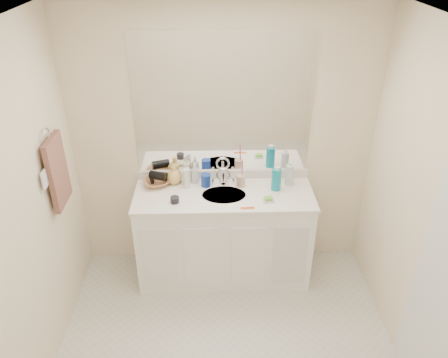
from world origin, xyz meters
The scene contains 28 objects.
ceiling centered at (0.00, 0.00, 2.40)m, with size 2.60×2.60×0.02m, color white.
wall_back centered at (0.00, 1.30, 1.20)m, with size 2.60×0.02×2.40m, color #FBE8C4.
wall_left centered at (-1.30, 0.00, 1.20)m, with size 0.02×2.60×2.40m, color #FBE8C4.
wall_right centered at (1.30, 0.00, 1.20)m, with size 0.02×2.60×2.40m, color #FBE8C4.
vanity_cabinet centered at (0.00, 1.02, 0.42)m, with size 1.50×0.55×0.85m, color white.
countertop centered at (0.00, 1.02, 0.86)m, with size 1.52×0.57×0.03m, color white.
backsplash centered at (0.00, 1.29, 0.92)m, with size 1.52×0.03×0.08m, color silver.
sink_basin centered at (0.00, 1.00, 0.87)m, with size 0.37×0.37×0.02m, color #B3AC9D.
faucet centered at (0.00, 1.18, 0.94)m, with size 0.02×0.02×0.11m, color silver.
mirror centered at (0.00, 1.29, 1.56)m, with size 1.48×0.01×1.20m, color white.
blue_mug centered at (-0.15, 1.15, 0.94)m, with size 0.08×0.08×0.11m, color navy.
tan_cup centered at (0.15, 1.15, 0.93)m, with size 0.08×0.08×0.11m, color #CEAC91.
toothbrush centered at (0.16, 1.15, 1.03)m, with size 0.01×0.01×0.21m, color #F74198.
mouthwash_bottle centered at (0.45, 1.08, 0.98)m, with size 0.08×0.08×0.19m, color #0D859D.
clear_pump_bottle centered at (0.57, 1.16, 0.97)m, with size 0.07×0.07×0.18m, color silver.
soap_dish centered at (0.36, 0.90, 0.89)m, with size 0.09×0.07×0.01m, color silver.
green_soap centered at (0.36, 0.90, 0.90)m, with size 0.06×0.05×0.02m, color #75CC31.
orange_comb centered at (0.18, 0.80, 0.88)m, with size 0.11×0.02×0.00m, color #E14F17.
dark_jar centered at (-0.40, 0.90, 0.91)m, with size 0.07×0.07×0.05m, color black.
extra_white_bottle centered at (-0.32, 1.14, 0.97)m, with size 0.05×0.05×0.17m, color white.
soap_bottle_white centered at (-0.25, 1.22, 0.97)m, with size 0.07×0.07×0.19m, color silver.
soap_bottle_cream centered at (-0.34, 1.23, 0.98)m, with size 0.09×0.09×0.19m, color beige.
soap_bottle_yellow centered at (-0.43, 1.21, 0.97)m, with size 0.13×0.13×0.17m, color #E3B858.
wicker_basket centered at (-0.58, 1.18, 0.91)m, with size 0.22×0.22×0.05m, color #B57249.
hair_dryer centered at (-0.56, 1.18, 0.97)m, with size 0.08×0.08×0.15m, color black.
towel_ring centered at (-1.27, 0.77, 1.55)m, with size 0.11×0.11×0.01m, color silver.
hand_towel centered at (-1.25, 0.77, 1.25)m, with size 0.04×0.32×0.55m, color brown.
switch_plate centered at (-1.27, 0.57, 1.30)m, with size 0.01×0.09×0.13m, color white.
Camera 1 is at (-0.09, -2.10, 2.84)m, focal length 35.00 mm.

